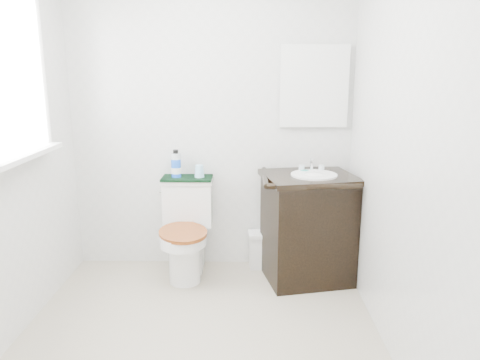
{
  "coord_description": "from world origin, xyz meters",
  "views": [
    {
      "loc": [
        0.29,
        -2.46,
        1.58
      ],
      "look_at": [
        0.24,
        0.75,
        0.81
      ],
      "focal_mm": 35.0,
      "sensor_mm": 36.0,
      "label": 1
    }
  ],
  "objects_px": {
    "trash_bin": "(261,249)",
    "cup": "(199,171)",
    "toilet": "(187,234)",
    "vanity": "(308,225)",
    "mouthwash_bottle": "(176,165)"
  },
  "relations": [
    {
      "from": "trash_bin",
      "to": "cup",
      "type": "height_order",
      "value": "cup"
    },
    {
      "from": "vanity",
      "to": "toilet",
      "type": "bearing_deg",
      "value": 175.84
    },
    {
      "from": "mouthwash_bottle",
      "to": "trash_bin",
      "type": "bearing_deg",
      "value": 0.82
    },
    {
      "from": "vanity",
      "to": "cup",
      "type": "xyz_separation_m",
      "value": [
        -0.83,
        0.18,
        0.37
      ]
    },
    {
      "from": "mouthwash_bottle",
      "to": "cup",
      "type": "relative_size",
      "value": 2.26
    },
    {
      "from": "vanity",
      "to": "cup",
      "type": "bearing_deg",
      "value": 167.57
    },
    {
      "from": "vanity",
      "to": "trash_bin",
      "type": "height_order",
      "value": "vanity"
    },
    {
      "from": "trash_bin",
      "to": "cup",
      "type": "relative_size",
      "value": 3.11
    },
    {
      "from": "vanity",
      "to": "trash_bin",
      "type": "relative_size",
      "value": 3.1
    },
    {
      "from": "vanity",
      "to": "trash_bin",
      "type": "bearing_deg",
      "value": 150.21
    },
    {
      "from": "toilet",
      "to": "trash_bin",
      "type": "height_order",
      "value": "toilet"
    },
    {
      "from": "toilet",
      "to": "vanity",
      "type": "xyz_separation_m",
      "value": [
        0.93,
        -0.07,
        0.1
      ]
    },
    {
      "from": "trash_bin",
      "to": "toilet",
      "type": "bearing_deg",
      "value": -167.6
    },
    {
      "from": "mouthwash_bottle",
      "to": "toilet",
      "type": "bearing_deg",
      "value": -55.07
    },
    {
      "from": "toilet",
      "to": "mouthwash_bottle",
      "type": "height_order",
      "value": "mouthwash_bottle"
    }
  ]
}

